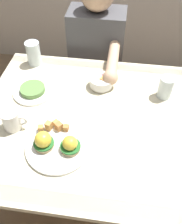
% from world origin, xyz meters
% --- Properties ---
extents(ground_plane, '(6.00, 6.00, 0.00)m').
position_xyz_m(ground_plane, '(0.00, 0.00, 0.00)').
color(ground_plane, '#7F664C').
extents(dining_table, '(1.20, 0.90, 0.74)m').
position_xyz_m(dining_table, '(0.00, 0.00, 0.63)').
color(dining_table, beige).
rests_on(dining_table, ground_plane).
extents(eggs_benedict_plate, '(0.27, 0.27, 0.09)m').
position_xyz_m(eggs_benedict_plate, '(-0.19, -0.18, 0.76)').
color(eggs_benedict_plate, white).
rests_on(eggs_benedict_plate, dining_table).
extents(fruit_bowl, '(0.12, 0.12, 0.06)m').
position_xyz_m(fruit_bowl, '(-0.05, 0.22, 0.77)').
color(fruit_bowl, white).
rests_on(fruit_bowl, dining_table).
extents(coffee_mug, '(0.11, 0.08, 0.09)m').
position_xyz_m(coffee_mug, '(-0.41, -0.10, 0.79)').
color(coffee_mug, white).
rests_on(coffee_mug, dining_table).
extents(water_glass_far, '(0.07, 0.07, 0.11)m').
position_xyz_m(water_glass_far, '(0.26, 0.20, 0.79)').
color(water_glass_far, silver).
rests_on(water_glass_far, dining_table).
extents(water_glass_extra, '(0.08, 0.08, 0.13)m').
position_xyz_m(water_glass_extra, '(-0.45, 0.37, 0.80)').
color(water_glass_extra, silver).
rests_on(water_glass_extra, dining_table).
extents(side_plate, '(0.20, 0.20, 0.04)m').
position_xyz_m(side_plate, '(-0.39, 0.13, 0.75)').
color(side_plate, white).
rests_on(side_plate, dining_table).
extents(diner_person, '(0.34, 0.54, 1.14)m').
position_xyz_m(diner_person, '(-0.13, 0.60, 0.65)').
color(diner_person, '#33333D').
rests_on(diner_person, ground_plane).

